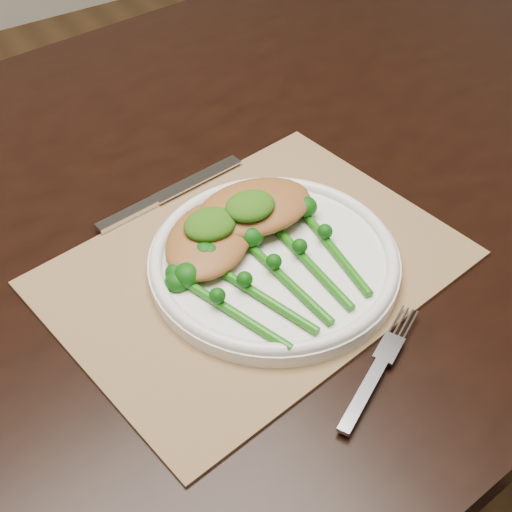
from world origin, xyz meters
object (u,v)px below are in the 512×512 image
dinner_plate (274,260)px  dining_table (185,401)px  chicken_fillet_left (209,239)px  placemat (254,268)px  broccolini_bundle (286,280)px

dinner_plate → dining_table: bearing=112.1°
chicken_fillet_left → placemat: bearing=-89.3°
broccolini_bundle → dining_table: bearing=97.5°
broccolini_bundle → chicken_fillet_left: bearing=106.8°
dining_table → chicken_fillet_left: size_ratio=13.42×
placemat → broccolini_bundle: 0.05m
dining_table → dinner_plate: (0.06, -0.14, 0.39)m
chicken_fillet_left → broccolini_bundle: chicken_fillet_left is taller
dining_table → dinner_plate: bearing=-73.2°
chicken_fillet_left → broccolini_bundle: size_ratio=0.65×
dinner_plate → chicken_fillet_left: (-0.05, 0.05, 0.02)m
chicken_fillet_left → dinner_plate: bearing=-86.0°
dining_table → broccolini_bundle: size_ratio=8.66×
placemat → dinner_plate: size_ratio=1.57×
dining_table → chicken_fillet_left: chicken_fillet_left is taller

